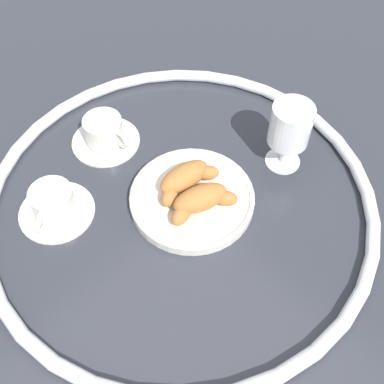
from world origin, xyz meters
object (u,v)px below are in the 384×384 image
coffee_cup_far (105,133)px  croissant_large (185,179)px  coffee_cup_near (54,205)px  pastry_plate (192,198)px  juice_glass_left (290,128)px  croissant_small (201,200)px

coffee_cup_far → croissant_large: bearing=94.3°
croissant_large → coffee_cup_near: size_ratio=1.00×
pastry_plate → juice_glass_left: 0.22m
croissant_large → croissant_small: size_ratio=1.07×
croissant_small → coffee_cup_near: (0.17, -0.19, -0.02)m
croissant_small → juice_glass_left: 0.21m
pastry_plate → coffee_cup_far: (0.01, -0.23, 0.01)m
coffee_cup_far → pastry_plate: bearing=92.1°
pastry_plate → croissant_small: (0.01, 0.03, 0.03)m
coffee_cup_near → croissant_large: bearing=143.9°
croissant_small → coffee_cup_near: 0.26m
pastry_plate → coffee_cup_near: 0.24m
croissant_large → croissant_small: (0.02, 0.05, 0.00)m
pastry_plate → croissant_small: bearing=73.1°
croissant_large → coffee_cup_near: 0.24m
croissant_large → coffee_cup_far: croissant_large is taller
juice_glass_left → pastry_plate: bearing=-18.5°
coffee_cup_far → croissant_small: bearing=89.9°
coffee_cup_near → coffee_cup_far: 0.19m
pastry_plate → coffee_cup_near: coffee_cup_near is taller
coffee_cup_near → juice_glass_left: juice_glass_left is taller
pastry_plate → croissant_large: size_ratio=1.68×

